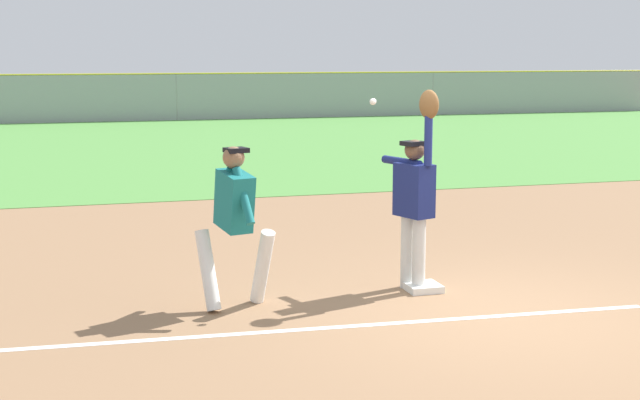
# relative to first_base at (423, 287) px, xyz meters

# --- Properties ---
(ground_plane) EXTENTS (80.23, 80.23, 0.00)m
(ground_plane) POSITION_rel_first_base_xyz_m (0.35, -1.01, -0.04)
(ground_plane) COLOR #936D4C
(outfield_grass) EXTENTS (43.69, 19.51, 0.01)m
(outfield_grass) POSITION_rel_first_base_xyz_m (0.35, 16.68, -0.04)
(outfield_grass) COLOR #549342
(outfield_grass) RESTS_ON ground_plane
(chalk_foul_line) EXTENTS (11.99, 0.74, 0.01)m
(chalk_foul_line) POSITION_rel_first_base_xyz_m (-4.00, -0.90, -0.04)
(chalk_foul_line) COLOR white
(chalk_foul_line) RESTS_ON ground_plane
(first_base) EXTENTS (0.38, 0.38, 0.08)m
(first_base) POSITION_rel_first_base_xyz_m (0.00, 0.00, 0.00)
(first_base) COLOR white
(first_base) RESTS_ON ground_plane
(fielder) EXTENTS (0.41, 0.88, 2.28)m
(fielder) POSITION_rel_first_base_xyz_m (-0.09, 0.07, 1.08)
(fielder) COLOR silver
(fielder) RESTS_ON ground_plane
(runner) EXTENTS (0.84, 0.84, 1.72)m
(runner) POSITION_rel_first_base_xyz_m (-2.17, -0.08, 0.96)
(runner) COLOR white
(runner) RESTS_ON ground_plane
(baseball) EXTENTS (0.07, 0.07, 0.07)m
(baseball) POSITION_rel_first_base_xyz_m (-0.62, -0.01, 2.11)
(baseball) COLOR white
(outfield_fence) EXTENTS (43.77, 0.08, 1.87)m
(outfield_fence) POSITION_rel_first_base_xyz_m (0.35, 26.43, 0.89)
(outfield_fence) COLOR #93999E
(outfield_fence) RESTS_ON ground_plane
(parked_car_silver) EXTENTS (4.44, 2.20, 1.25)m
(parked_car_silver) POSITION_rel_first_base_xyz_m (-6.01, 29.39, 0.63)
(parked_car_silver) COLOR #B7B7BC
(parked_car_silver) RESTS_ON ground_plane
(parked_car_black) EXTENTS (4.58, 2.48, 1.25)m
(parked_car_black) POSITION_rel_first_base_xyz_m (-0.14, 28.69, 0.63)
(parked_car_black) COLOR black
(parked_car_black) RESTS_ON ground_plane
(parked_car_blue) EXTENTS (4.59, 2.52, 1.25)m
(parked_car_blue) POSITION_rel_first_base_xyz_m (6.50, 28.95, 0.63)
(parked_car_blue) COLOR #23389E
(parked_car_blue) RESTS_ON ground_plane
(parked_car_tan) EXTENTS (4.40, 2.12, 1.25)m
(parked_car_tan) POSITION_rel_first_base_xyz_m (11.87, 28.84, 0.63)
(parked_car_tan) COLOR tan
(parked_car_tan) RESTS_ON ground_plane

